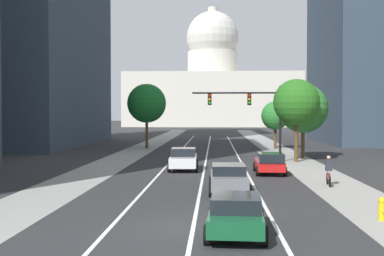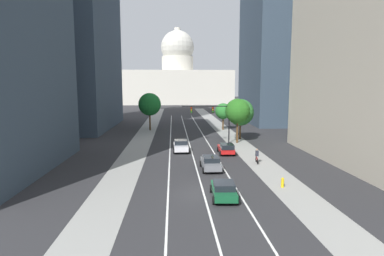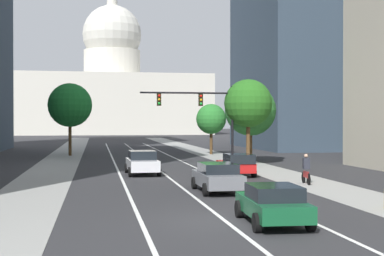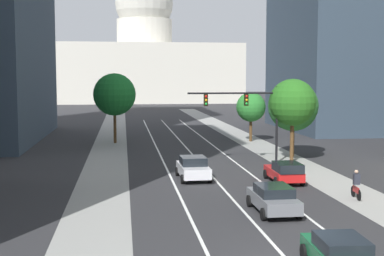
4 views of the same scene
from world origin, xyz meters
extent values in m
plane|color=#2B2B2D|center=(0.00, 40.00, 0.00)|extent=(400.00, 400.00, 0.00)
cube|color=gray|center=(-7.71, 35.00, 0.01)|extent=(3.51, 130.00, 0.01)
cube|color=gray|center=(7.71, 35.00, 0.01)|extent=(3.51, 130.00, 0.01)
cube|color=white|center=(-2.98, 25.00, 0.01)|extent=(0.16, 90.00, 0.01)
cube|color=white|center=(0.00, 25.00, 0.01)|extent=(0.16, 90.00, 0.01)
cube|color=white|center=(2.98, 25.00, 0.01)|extent=(0.16, 90.00, 0.01)
cube|color=#334251|center=(-23.13, 44.48, 25.42)|extent=(15.08, 28.70, 50.84)
cube|color=#334251|center=(24.20, 51.22, 23.96)|extent=(17.21, 22.23, 47.93)
cube|color=beige|center=(0.00, 137.88, 8.12)|extent=(52.99, 29.63, 16.24)
cylinder|color=beige|center=(0.00, 137.88, 19.90)|extent=(15.79, 15.79, 7.31)
sphere|color=beige|center=(0.00, 137.88, 28.09)|extent=(16.50, 16.50, 16.50)
cylinder|color=beige|center=(0.00, 137.88, 35.52)|extent=(2.97, 2.97, 4.12)
cube|color=#14512D|center=(1.49, -0.82, 0.61)|extent=(1.97, 4.19, 0.57)
cube|color=black|center=(1.48, -1.04, 1.14)|extent=(1.72, 2.13, 0.49)
cylinder|color=black|center=(0.68, 0.62, 0.32)|extent=(0.25, 0.65, 0.64)
cylinder|color=black|center=(2.44, 0.53, 0.32)|extent=(0.25, 0.65, 0.64)
cylinder|color=black|center=(0.54, -2.17, 0.32)|extent=(0.25, 0.65, 0.64)
cylinder|color=black|center=(2.30, -2.25, 0.32)|extent=(0.25, 0.65, 0.64)
cube|color=silver|center=(-1.49, 17.72, 0.67)|extent=(1.98, 4.34, 0.70)
cube|color=black|center=(-1.49, 17.74, 1.31)|extent=(1.77, 2.04, 0.58)
cylinder|color=black|center=(-2.46, 19.15, 0.32)|extent=(0.24, 0.65, 0.64)
cylinder|color=black|center=(-0.60, 19.20, 0.32)|extent=(0.24, 0.65, 0.64)
cylinder|color=black|center=(-2.38, 16.23, 0.32)|extent=(0.24, 0.65, 0.64)
cylinder|color=black|center=(-0.52, 16.28, 0.32)|extent=(0.24, 0.65, 0.64)
cube|color=red|center=(4.47, 15.92, 0.61)|extent=(1.84, 4.09, 0.58)
cube|color=black|center=(4.45, 14.94, 1.19)|extent=(1.66, 2.24, 0.58)
cylinder|color=black|center=(3.61, 17.32, 0.32)|extent=(0.23, 0.64, 0.64)
cylinder|color=black|center=(5.38, 17.29, 0.32)|extent=(0.23, 0.64, 0.64)
cylinder|color=black|center=(3.56, 14.56, 0.32)|extent=(0.23, 0.64, 0.64)
cylinder|color=black|center=(5.33, 14.53, 0.32)|extent=(0.23, 0.64, 0.64)
cube|color=slate|center=(1.49, 7.93, 0.65)|extent=(1.87, 4.32, 0.66)
cube|color=black|center=(1.49, 7.85, 1.22)|extent=(1.71, 2.26, 0.49)
cylinder|color=black|center=(0.56, 9.39, 0.32)|extent=(0.23, 0.64, 0.64)
cylinder|color=black|center=(2.39, 9.41, 0.32)|extent=(0.23, 0.64, 0.64)
cylinder|color=black|center=(0.59, 6.46, 0.32)|extent=(0.23, 0.64, 0.64)
cylinder|color=black|center=(2.42, 6.48, 0.32)|extent=(0.23, 0.64, 0.64)
cylinder|color=black|center=(6.26, 23.83, 3.19)|extent=(0.20, 0.20, 6.38)
cylinder|color=black|center=(2.56, 23.83, 5.82)|extent=(7.41, 0.14, 0.14)
cube|color=black|center=(3.67, 23.83, 5.27)|extent=(0.32, 0.28, 0.96)
sphere|color=red|center=(3.67, 23.68, 5.57)|extent=(0.20, 0.20, 0.20)
sphere|color=orange|center=(3.67, 23.68, 5.27)|extent=(0.20, 0.20, 0.20)
sphere|color=green|center=(3.67, 23.68, 4.97)|extent=(0.20, 0.20, 0.20)
cube|color=black|center=(0.33, 23.83, 5.27)|extent=(0.32, 0.28, 0.96)
sphere|color=red|center=(0.33, 23.68, 5.57)|extent=(0.20, 0.20, 0.20)
sphere|color=orange|center=(0.33, 23.68, 5.27)|extent=(0.20, 0.20, 0.20)
sphere|color=green|center=(0.33, 23.68, 4.97)|extent=(0.20, 0.20, 0.20)
cylinder|color=yellow|center=(7.16, 1.56, 0.35)|extent=(0.26, 0.26, 0.70)
sphere|color=yellow|center=(7.16, 1.56, 0.78)|extent=(0.26, 0.26, 0.26)
cylinder|color=yellow|center=(7.16, 1.40, 0.39)|extent=(0.10, 0.12, 0.10)
cylinder|color=black|center=(7.16, 9.97, 0.33)|extent=(0.11, 0.66, 0.66)
cylinder|color=black|center=(7.26, 11.01, 0.33)|extent=(0.11, 0.66, 0.66)
cube|color=#A51919|center=(7.21, 10.49, 0.55)|extent=(0.16, 1.00, 0.36)
cube|color=#262833|center=(7.20, 10.44, 1.18)|extent=(0.39, 0.31, 0.64)
sphere|color=tan|center=(7.21, 10.51, 1.61)|extent=(0.22, 0.22, 0.22)
cylinder|color=#51381E|center=(7.73, 39.07, 1.34)|extent=(0.32, 0.32, 2.68)
sphere|color=#2A782D|center=(7.73, 39.07, 3.82)|extent=(3.26, 3.26, 3.26)
cylinder|color=#51381E|center=(-7.20, 39.35, 1.83)|extent=(0.32, 0.32, 3.66)
sphere|color=#1D722D|center=(-7.20, 39.35, 5.26)|extent=(4.56, 4.56, 4.56)
cylinder|color=#51381E|center=(7.61, 23.99, 1.84)|extent=(0.32, 0.32, 3.67)
sphere|color=#25621C|center=(7.61, 23.99, 5.04)|extent=(3.90, 3.90, 3.90)
cylinder|color=#51381E|center=(8.80, 27.47, 1.49)|extent=(0.32, 0.32, 2.97)
sphere|color=#2B702C|center=(8.80, 27.47, 4.54)|extent=(4.49, 4.49, 4.49)
camera|label=1|loc=(0.77, -17.25, 4.13)|focal=45.53mm
camera|label=2|loc=(-2.52, -25.30, 8.98)|focal=29.80mm
camera|label=3|loc=(-4.54, -19.10, 3.57)|focal=51.49mm
camera|label=4|loc=(-6.28, -19.13, 7.12)|focal=50.44mm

